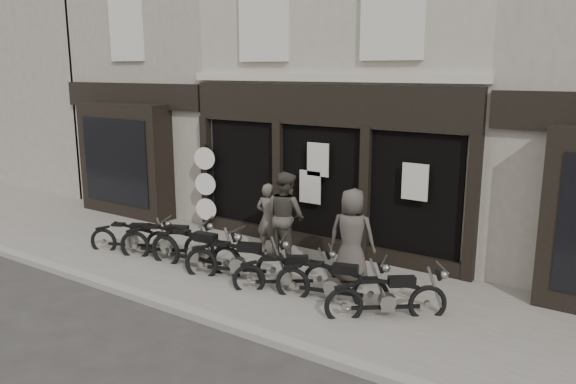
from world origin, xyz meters
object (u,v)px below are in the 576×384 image
Objects in this scene: man_centre at (286,216)px; advert_sign_post at (206,191)px; motorcycle_3 at (238,264)px; man_left at (268,219)px; motorcycle_4 at (286,276)px; motorcycle_1 at (168,245)px; motorcycle_6 at (388,301)px; man_right at (352,236)px; motorcycle_2 at (196,253)px; motorcycle_0 at (132,240)px; motorcycle_5 at (332,286)px.

advert_sign_post reaches higher than man_centre.
man_left reaches higher than motorcycle_3.
man_left reaches higher than motorcycle_4.
motorcycle_1 is at bearing 33.99° from man_left.
motorcycle_6 is 3.52m from man_centre.
motorcycle_6 is 0.95× the size of man_right.
motorcycle_3 is at bearing -3.10° from motorcycle_2.
motorcycle_5 reaches higher than motorcycle_0.
motorcycle_5 is at bearing 140.18° from man_left.
motorcycle_4 is (3.19, -0.02, -0.05)m from motorcycle_1.
motorcycle_5 is (4.20, -0.01, -0.02)m from motorcycle_1.
man_right is (5.05, 1.18, 0.68)m from motorcycle_0.
motorcycle_6 is 1.10× the size of man_left.
man_centre is at bearing 64.03° from motorcycle_3.
motorcycle_2 reaches higher than motorcycle_3.
motorcycle_6 is at bearing -23.99° from motorcycle_0.
motorcycle_3 is 0.88× the size of advert_sign_post.
motorcycle_0 reaches higher than motorcycle_4.
motorcycle_5 is at bearing 139.11° from motorcycle_6.
motorcycle_5 is at bearing -36.24° from motorcycle_4.
man_centre reaches higher than motorcycle_6.
man_centre is (-3.11, 1.48, 0.70)m from motorcycle_6.
advert_sign_post is at bearing -26.30° from man_right.
motorcycle_2 is at bearing 66.44° from man_centre.
man_left is at bearing 83.25° from motorcycle_3.
man_left is 0.58m from man_centre.
advert_sign_post is (-2.91, 2.29, 0.73)m from motorcycle_3.
motorcycle_6 is (5.31, -0.07, -0.02)m from motorcycle_1.
man_centre reaches higher than motorcycle_2.
motorcycle_5 is 5.55m from advert_sign_post.
motorcycle_0 is 1.03m from motorcycle_1.
motorcycle_5 is (1.01, 0.01, 0.03)m from motorcycle_4.
motorcycle_2 is at bearing 142.96° from motorcycle_6.
man_right reaches higher than motorcycle_0.
man_left is at bearing -24.58° from man_right.
motorcycle_2 reaches higher than motorcycle_0.
man_right is at bearing 83.94° from motorcycle_5.
motorcycle_2 is 1.20× the size of man_centre.
motorcycle_3 is at bearing 166.62° from motorcycle_5.
motorcycle_3 is at bearing -55.13° from advert_sign_post.
motorcycle_6 is 1.81m from man_right.
man_centre reaches higher than motorcycle_5.
motorcycle_4 is at bearing -17.85° from motorcycle_3.
motorcycle_6 is (4.31, 0.08, -0.05)m from motorcycle_2.
motorcycle_3 reaches higher than motorcycle_0.
advert_sign_post reaches higher than motorcycle_0.
motorcycle_4 is 0.86× the size of man_centre.
man_left reaches higher than motorcycle_1.
motorcycle_1 is 2.46m from advert_sign_post.
motorcycle_1 is 2.70m from man_centre.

